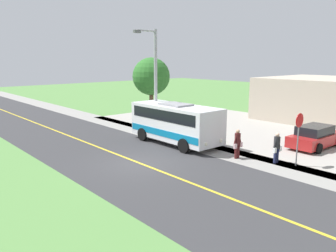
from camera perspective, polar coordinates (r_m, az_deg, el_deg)
ground_plane at (r=18.73m, az=-4.83°, el=-6.33°), size 120.00×120.00×0.00m
road_surface at (r=18.73m, az=-4.83°, el=-6.32°), size 8.00×100.00×0.01m
sidewalk at (r=22.07m, az=6.13°, el=-3.61°), size 2.40×100.00×0.01m
parking_lot_surface at (r=26.22m, az=21.84°, el=-1.98°), size 14.00×36.00×0.01m
road_centre_line at (r=18.73m, az=-4.83°, el=-6.31°), size 0.16×100.00×0.00m
shuttle_bus_front at (r=22.66m, az=1.30°, el=0.76°), size 2.69×6.90×2.74m
pedestrian_with_bags at (r=19.43m, az=18.00°, el=-3.38°), size 0.72×0.34×1.72m
pedestrian_waiting at (r=19.76m, az=11.72°, el=-2.82°), size 0.72×0.34×1.71m
stop_sign at (r=19.03m, az=21.33°, el=-0.69°), size 0.76×0.07×2.88m
street_light_pole at (r=24.60m, az=-2.34°, el=8.09°), size 1.97×0.24×7.75m
parked_car_near at (r=23.85m, az=23.76°, el=-1.70°), size 4.44×2.10×1.45m
tree_curbside at (r=28.96m, az=-2.88°, el=8.36°), size 3.20×3.20×5.81m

